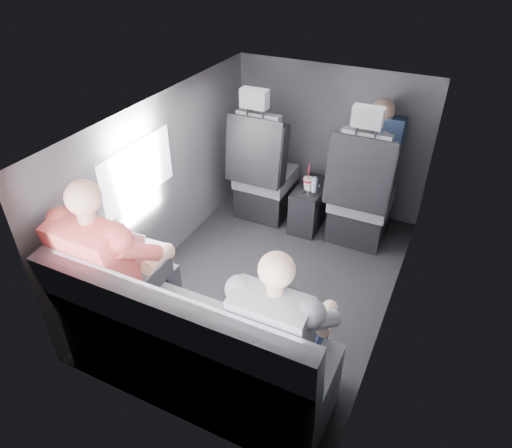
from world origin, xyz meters
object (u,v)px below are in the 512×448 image
at_px(soda_cup, 308,183).
at_px(laptop_black, 296,311).
at_px(passenger_rear_left, 115,267).
at_px(front_seat_right, 360,200).
at_px(front_seat_left, 263,178).
at_px(center_console, 310,206).
at_px(passenger_front_right, 376,151).
at_px(water_bottle, 314,185).
at_px(rear_bench, 194,350).
at_px(laptop_white, 133,250).
at_px(passenger_rear_right, 282,331).

relative_size(soda_cup, laptop_black, 0.63).
bearing_deg(passenger_rear_left, soda_cup, 72.26).
xyz_separation_m(front_seat_right, passenger_rear_left, (-1.03, -1.81, 0.25)).
height_order(front_seat_right, laptop_black, front_seat_right).
xyz_separation_m(front_seat_left, center_console, (0.45, 0.04, -0.20)).
xyz_separation_m(soda_cup, laptop_black, (0.53, -1.63, 0.17)).
height_order(soda_cup, passenger_front_right, passenger_front_right).
distance_m(front_seat_right, passenger_front_right, 0.43).
relative_size(center_console, passenger_front_right, 0.64).
relative_size(water_bottle, passenger_front_right, 0.20).
xyz_separation_m(front_seat_left, passenger_front_right, (0.92, 0.26, 0.34)).
distance_m(passenger_rear_left, passenger_front_right, 2.32).
height_order(front_seat_right, water_bottle, front_seat_right).
xyz_separation_m(center_console, rear_bench, (-0.00, -1.94, 0.11)).
height_order(front_seat_left, passenger_front_right, front_seat_left).
bearing_deg(laptop_white, center_console, 69.89).
relative_size(rear_bench, laptop_white, 4.53).
bearing_deg(front_seat_left, laptop_black, -59.77).
relative_size(passenger_rear_left, passenger_front_right, 1.69).
height_order(rear_bench, laptop_black, rear_bench).
xyz_separation_m(front_seat_right, soda_cup, (-0.46, -0.03, 0.06)).
height_order(center_console, laptop_white, laptop_white).
bearing_deg(passenger_rear_left, front_seat_right, 60.30).
xyz_separation_m(laptop_black, passenger_front_right, (-0.04, 1.92, 0.11)).
distance_m(center_console, water_bottle, 0.29).
distance_m(laptop_black, passenger_rear_right, 0.15).
xyz_separation_m(laptop_white, passenger_rear_right, (1.11, -0.20, -0.02)).
bearing_deg(passenger_rear_right, water_bottle, 104.30).
bearing_deg(rear_bench, center_console, 90.00).
height_order(soda_cup, laptop_white, laptop_white).
bearing_deg(water_bottle, front_seat_left, 174.47).
bearing_deg(laptop_black, soda_cup, 107.93).
xyz_separation_m(passenger_rear_left, passenger_rear_right, (1.08, 0.00, -0.04)).
distance_m(laptop_black, passenger_rear_left, 1.11).
distance_m(front_seat_right, rear_bench, 1.96).
relative_size(front_seat_right, water_bottle, 8.57).
xyz_separation_m(center_console, soda_cup, (-0.01, -0.07, 0.26)).
bearing_deg(center_console, laptop_white, -110.11).
bearing_deg(laptop_white, laptop_black, -2.56).
height_order(laptop_white, passenger_rear_right, passenger_rear_right).
bearing_deg(passenger_front_right, center_console, -155.21).
relative_size(front_seat_right, laptop_white, 3.58).
bearing_deg(front_seat_left, passenger_rear_left, -94.14).
bearing_deg(center_console, front_seat_right, -5.07).
relative_size(front_seat_right, passenger_rear_right, 1.07).
height_order(front_seat_right, passenger_front_right, front_seat_right).
height_order(soda_cup, water_bottle, soda_cup).
bearing_deg(passenger_rear_left, passenger_rear_right, 0.08).
height_order(front_seat_left, laptop_black, front_seat_left).
distance_m(front_seat_left, passenger_front_right, 1.02).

